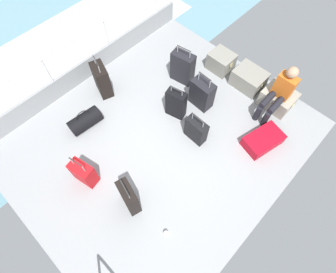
# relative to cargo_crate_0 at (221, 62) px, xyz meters

# --- Properties ---
(ground_plane) EXTENTS (4.40, 5.20, 0.06)m
(ground_plane) POSITION_rel_cargo_crate_0_xyz_m (0.30, -2.14, -0.23)
(ground_plane) COLOR #939699
(gunwale_port) EXTENTS (0.06, 5.20, 0.45)m
(gunwale_port) POSITION_rel_cargo_crate_0_xyz_m (-1.87, -2.14, 0.03)
(gunwale_port) COLOR #939699
(gunwale_port) RESTS_ON ground_plane
(railing_port) EXTENTS (0.04, 4.20, 1.02)m
(railing_port) POSITION_rel_cargo_crate_0_xyz_m (-1.87, -2.14, 0.58)
(railing_port) COLOR silver
(railing_port) RESTS_ON ground_plane
(sea_wake) EXTENTS (12.00, 12.00, 0.01)m
(sea_wake) POSITION_rel_cargo_crate_0_xyz_m (-3.30, -2.14, -0.54)
(sea_wake) COLOR #6B99A8
(sea_wake) RESTS_ON ground_plane
(cargo_crate_0) EXTENTS (0.53, 0.43, 0.39)m
(cargo_crate_0) POSITION_rel_cargo_crate_0_xyz_m (0.00, 0.00, 0.00)
(cargo_crate_0) COLOR gray
(cargo_crate_0) RESTS_ON ground_plane
(cargo_crate_1) EXTENTS (0.65, 0.49, 0.37)m
(cargo_crate_1) POSITION_rel_cargo_crate_0_xyz_m (0.70, 0.03, -0.01)
(cargo_crate_1) COLOR gray
(cargo_crate_1) RESTS_ON ground_plane
(cargo_crate_2) EXTENTS (0.63, 0.50, 0.37)m
(cargo_crate_2) POSITION_rel_cargo_crate_0_xyz_m (1.40, 0.01, -0.01)
(cargo_crate_2) COLOR #9E9989
(cargo_crate_2) RESTS_ON ground_plane
(passenger_seated) EXTENTS (0.34, 0.66, 1.07)m
(passenger_seated) POSITION_rel_cargo_crate_0_xyz_m (1.40, -0.17, 0.36)
(passenger_seated) COLOR orange
(passenger_seated) RESTS_ON ground_plane
(suitcase_0) EXTENTS (0.58, 0.78, 0.22)m
(suitcase_0) POSITION_rel_cargo_crate_0_xyz_m (1.71, -0.91, -0.09)
(suitcase_0) COLOR #B70C1E
(suitcase_0) RESTS_ON ground_plane
(suitcase_1) EXTENTS (0.40, 0.27, 0.76)m
(suitcase_1) POSITION_rel_cargo_crate_0_xyz_m (0.12, -1.53, 0.13)
(suitcase_1) COLOR black
(suitcase_1) RESTS_ON ground_plane
(suitcase_2) EXTENTS (0.41, 0.20, 0.67)m
(suitcase_2) POSITION_rel_cargo_crate_0_xyz_m (0.74, -1.67, 0.06)
(suitcase_2) COLOR black
(suitcase_2) RESTS_ON ground_plane
(suitcase_3) EXTENTS (0.48, 0.37, 0.87)m
(suitcase_3) POSITION_rel_cargo_crate_0_xyz_m (-1.31, -2.13, 0.15)
(suitcase_3) COLOR black
(suitcase_3) RESTS_ON ground_plane
(suitcase_4) EXTENTS (0.49, 0.31, 0.85)m
(suitcase_4) POSITION_rel_cargo_crate_0_xyz_m (-0.39, -0.79, 0.15)
(suitcase_4) COLOR black
(suitcase_4) RESTS_ON ground_plane
(suitcase_5) EXTENTS (0.44, 0.28, 0.80)m
(suitcase_5) POSITION_rel_cargo_crate_0_xyz_m (0.80, -3.33, 0.13)
(suitcase_5) COLOR black
(suitcase_5) RESTS_ON ground_plane
(suitcase_6) EXTENTS (0.43, 0.29, 0.72)m
(suitcase_6) POSITION_rel_cargo_crate_0_xyz_m (-0.06, -3.56, 0.06)
(suitcase_6) COLOR red
(suitcase_6) RESTS_ON ground_plane
(suitcase_7) EXTENTS (0.45, 0.28, 0.81)m
(suitcase_7) POSITION_rel_cargo_crate_0_xyz_m (0.31, -1.00, 0.11)
(suitcase_7) COLOR black
(suitcase_7) RESTS_ON ground_plane
(duffel_bag) EXTENTS (0.36, 0.64, 0.44)m
(duffel_bag) POSITION_rel_cargo_crate_0_xyz_m (-0.93, -2.90, -0.04)
(duffel_bag) COLOR black
(duffel_bag) RESTS_ON ground_plane
(paper_cup) EXTENTS (0.08, 0.08, 0.10)m
(paper_cup) POSITION_rel_cargo_crate_0_xyz_m (1.56, -3.29, -0.15)
(paper_cup) COLOR white
(paper_cup) RESTS_ON ground_plane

